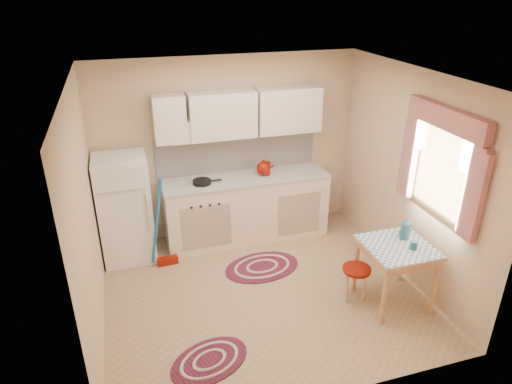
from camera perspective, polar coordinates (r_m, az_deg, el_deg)
room_shell at (r=5.00m, az=1.82°, el=4.43°), size 3.64×3.60×2.52m
fridge at (r=6.05m, az=-16.04°, el=-2.02°), size 0.65×0.60×1.40m
broom at (r=5.80m, az=-11.40°, el=-3.87°), size 0.29×0.14×1.20m
base_cabinets at (r=6.40m, az=-1.22°, el=-2.07°), size 2.25×0.60×0.88m
countertop at (r=6.20m, az=-1.26°, el=1.72°), size 2.27×0.62×0.04m
frying_pan at (r=6.02m, az=-6.78°, el=1.25°), size 0.25×0.25×0.05m
red_kettle at (r=6.22m, az=0.89°, el=3.01°), size 0.22×0.20×0.20m
red_canister at (r=6.24m, az=1.25°, el=2.86°), size 0.15×0.15×0.16m
table at (r=5.42m, az=16.88°, el=-9.73°), size 0.72×0.72×0.72m
stool at (r=5.42m, az=12.30°, el=-11.11°), size 0.42×0.42×0.42m
coffee_pot at (r=5.33m, az=18.19°, el=-4.34°), size 0.16×0.14×0.27m
mug at (r=5.20m, az=19.12°, el=-6.30°), size 0.11×0.11×0.10m
rug_center at (r=5.92m, az=0.77°, el=-9.35°), size 1.05×0.76×0.02m
rug_left at (r=4.72m, az=-5.83°, el=-20.25°), size 0.95×0.79×0.02m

